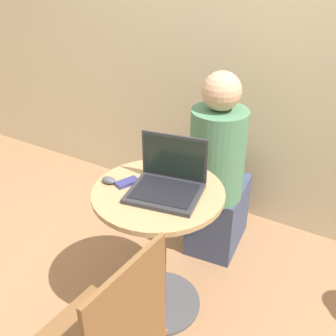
% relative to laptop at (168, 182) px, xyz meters
% --- Properties ---
extents(ground_plane, '(12.00, 12.00, 0.00)m').
position_rel_laptop_xyz_m(ground_plane, '(-0.04, -0.02, -0.78)').
color(ground_plane, '#9E704C').
extents(back_wall, '(7.00, 0.05, 2.60)m').
position_rel_laptop_xyz_m(back_wall, '(-0.04, 1.04, 0.52)').
color(back_wall, beige).
rests_on(back_wall, ground_plane).
extents(round_table, '(0.61, 0.61, 0.74)m').
position_rel_laptop_xyz_m(round_table, '(-0.04, -0.02, -0.30)').
color(round_table, '#4C4C51').
rests_on(round_table, ground_plane).
extents(laptop, '(0.36, 0.32, 0.24)m').
position_rel_laptop_xyz_m(laptop, '(0.00, 0.00, 0.00)').
color(laptop, '#2D2D33').
rests_on(laptop, round_table).
extents(cell_phone, '(0.09, 0.12, 0.02)m').
position_rel_laptop_xyz_m(cell_phone, '(-0.19, -0.05, -0.04)').
color(cell_phone, navy).
rests_on(cell_phone, round_table).
extents(computer_mouse, '(0.07, 0.05, 0.03)m').
position_rel_laptop_xyz_m(computer_mouse, '(-0.27, -0.08, -0.03)').
color(computer_mouse, '#4C4C51').
rests_on(computer_mouse, round_table).
extents(person_seated, '(0.34, 0.49, 1.16)m').
position_rel_laptop_xyz_m(person_seated, '(0.01, 0.56, -0.29)').
color(person_seated, '#3D4766').
rests_on(person_seated, ground_plane).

